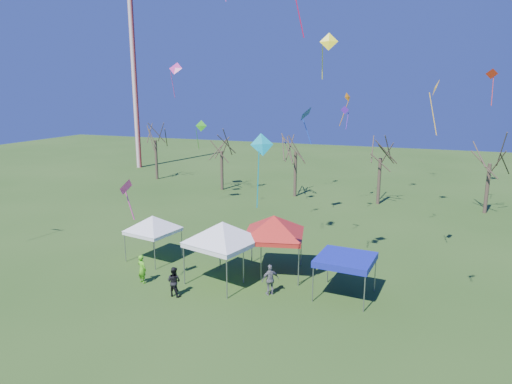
% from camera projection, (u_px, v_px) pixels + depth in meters
% --- Properties ---
extents(ground, '(140.00, 140.00, 0.00)m').
position_uv_depth(ground, '(213.00, 298.00, 24.18)').
color(ground, '#294B18').
rests_on(ground, ground).
extents(radio_mast, '(0.70, 0.70, 25.00)m').
position_uv_depth(radio_mast, '(134.00, 77.00, 62.07)').
color(radio_mast, silver).
rests_on(radio_mast, ground).
extents(tree_0, '(3.83, 3.83, 8.44)m').
position_uv_depth(tree_0, '(155.00, 126.00, 54.90)').
color(tree_0, '#3D2D21').
rests_on(tree_0, ground).
extents(tree_1, '(3.42, 3.42, 7.54)m').
position_uv_depth(tree_1, '(221.00, 137.00, 49.10)').
color(tree_1, '#3D2D21').
rests_on(tree_1, ground).
extents(tree_2, '(3.71, 3.71, 8.18)m').
position_uv_depth(tree_2, '(296.00, 135.00, 45.87)').
color(tree_2, '#3D2D21').
rests_on(tree_2, ground).
extents(tree_3, '(3.59, 3.59, 7.91)m').
position_uv_depth(tree_3, '(381.00, 141.00, 42.74)').
color(tree_3, '#3D2D21').
rests_on(tree_3, ground).
extents(tree_4, '(3.58, 3.58, 7.89)m').
position_uv_depth(tree_4, '(492.00, 146.00, 39.51)').
color(tree_4, '#3D2D21').
rests_on(tree_4, ground).
extents(tent_white_west, '(3.78, 3.78, 3.39)m').
position_uv_depth(tent_white_west, '(152.00, 219.00, 29.14)').
color(tent_white_west, gray).
rests_on(tent_white_west, ground).
extents(tent_white_mid, '(4.54, 4.54, 4.15)m').
position_uv_depth(tent_white_mid, '(222.00, 226.00, 25.52)').
color(tent_white_mid, gray).
rests_on(tent_white_mid, ground).
extents(tent_red, '(4.63, 4.63, 4.18)m').
position_uv_depth(tent_red, '(274.00, 220.00, 26.70)').
color(tent_red, gray).
rests_on(tent_red, ground).
extents(tent_blue, '(3.09, 3.09, 2.24)m').
position_uv_depth(tent_blue, '(346.00, 260.00, 23.96)').
color(tent_blue, gray).
rests_on(tent_blue, ground).
extents(person_grey, '(1.01, 0.99, 1.71)m').
position_uv_depth(person_grey, '(270.00, 280.00, 24.42)').
color(person_grey, slate).
rests_on(person_grey, ground).
extents(person_green, '(0.71, 0.58, 1.67)m').
position_uv_depth(person_green, '(142.00, 269.00, 25.92)').
color(person_green, '#52BD1E').
rests_on(person_green, ground).
extents(person_dark, '(0.83, 0.66, 1.63)m').
position_uv_depth(person_dark, '(174.00, 282.00, 24.28)').
color(person_dark, black).
rests_on(person_dark, ground).
extents(kite_22, '(0.93, 1.06, 2.97)m').
position_uv_depth(kite_22, '(347.00, 98.00, 40.20)').
color(kite_22, orange).
rests_on(kite_22, ground).
extents(kite_2, '(1.44, 0.95, 3.44)m').
position_uv_depth(kite_2, '(175.00, 68.00, 43.94)').
color(kite_2, '#CD2D86').
rests_on(kite_2, ground).
extents(kite_19, '(0.71, 0.50, 1.90)m').
position_uv_depth(kite_19, '(345.00, 111.00, 36.45)').
color(kite_19, '#5019B3').
rests_on(kite_19, ground).
extents(kite_11, '(1.18, 1.58, 3.13)m').
position_uv_depth(kite_11, '(305.00, 114.00, 36.61)').
color(kite_11, blue).
rests_on(kite_11, ground).
extents(kite_13, '(1.15, 0.81, 2.91)m').
position_uv_depth(kite_13, '(201.00, 126.00, 44.31)').
color(kite_13, '#2A9817').
rests_on(kite_13, ground).
extents(kite_5, '(1.16, 0.99, 3.52)m').
position_uv_depth(kite_5, '(262.00, 146.00, 20.58)').
color(kite_5, '#0BA2B2').
rests_on(kite_5, ground).
extents(kite_17, '(0.60, 1.02, 3.13)m').
position_uv_depth(kite_17, '(435.00, 89.00, 25.13)').
color(kite_17, yellow).
rests_on(kite_17, ground).
extents(kite_1, '(0.59, 1.02, 2.25)m').
position_uv_depth(kite_1, '(126.00, 187.00, 23.13)').
color(kite_1, '#ED349B').
rests_on(kite_1, ground).
extents(kite_12, '(1.02, 0.61, 3.08)m').
position_uv_depth(kite_12, '(492.00, 74.00, 37.71)').
color(kite_12, red).
rests_on(kite_12, ground).
extents(kite_27, '(0.95, 0.61, 2.27)m').
position_uv_depth(kite_27, '(329.00, 42.00, 22.58)').
color(kite_27, '#FDF31A').
rests_on(kite_27, ground).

